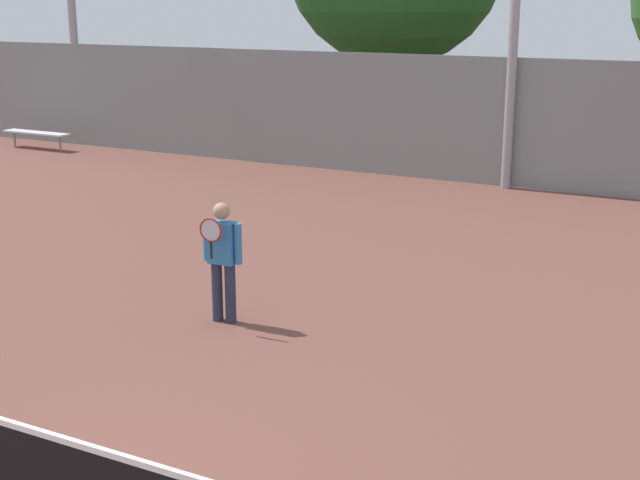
# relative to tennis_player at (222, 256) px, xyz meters

# --- Properties ---
(tennis_player) EXTENTS (0.55, 0.42, 1.58)m
(tennis_player) POSITION_rel_tennis_player_xyz_m (0.00, 0.00, 0.00)
(tennis_player) COLOR #282D47
(tennis_player) RESTS_ON ground_plane
(bench_courtside_far) EXTENTS (2.15, 0.40, 0.47)m
(bench_courtside_far) POSITION_rel_tennis_player_xyz_m (-12.32, 8.96, -0.46)
(bench_courtside_far) COLOR white
(bench_courtside_far) RESTS_ON ground_plane
(back_fence) EXTENTS (35.23, 0.06, 2.83)m
(back_fence) POSITION_rel_tennis_player_xyz_m (1.53, 10.13, 0.52)
(back_fence) COLOR gray
(back_fence) RESTS_ON ground_plane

